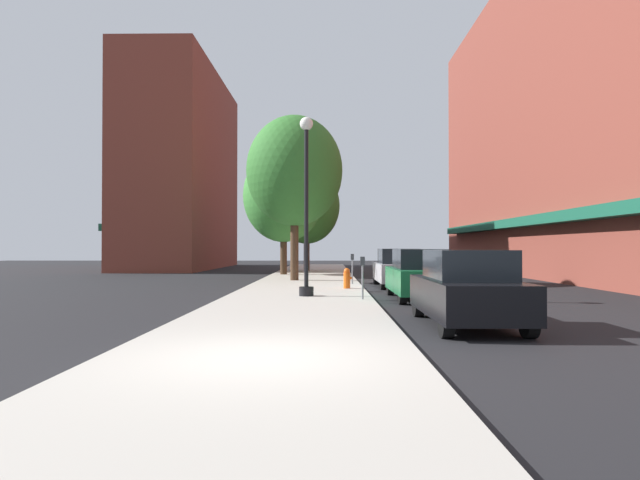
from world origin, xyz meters
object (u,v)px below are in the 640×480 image
(lamppost, at_px, (306,202))
(tree_near, at_px, (284,196))
(fire_hydrant, at_px, (347,278))
(parking_meter_far, at_px, (352,265))
(tree_mid, at_px, (307,206))
(car_black, at_px, (467,289))
(car_silver, at_px, (398,268))
(tree_far, at_px, (294,171))
(car_green, at_px, (420,275))
(parking_meter_near, at_px, (363,272))

(lamppost, bearing_deg, tree_near, 97.59)
(fire_hydrant, distance_m, parking_meter_far, 2.70)
(tree_mid, xyz_separation_m, car_black, (4.47, -25.20, -3.73))
(lamppost, distance_m, car_silver, 7.26)
(fire_hydrant, distance_m, tree_mid, 16.47)
(tree_far, bearing_deg, lamppost, -83.89)
(tree_mid, height_order, car_green, tree_mid)
(tree_far, bearing_deg, car_green, -61.56)
(lamppost, bearing_deg, tree_mid, 92.21)
(parking_meter_far, height_order, tree_near, tree_near)
(parking_meter_far, height_order, tree_far, tree_far)
(parking_meter_near, distance_m, tree_mid, 20.75)
(parking_meter_far, distance_m, car_silver, 1.97)
(tree_near, height_order, car_green, tree_near)
(parking_meter_far, xyz_separation_m, tree_near, (-3.70, 8.47, 3.83))
(tree_near, distance_m, car_green, 15.97)
(car_green, relative_size, car_silver, 1.00)
(car_black, xyz_separation_m, car_green, (0.00, 6.09, 0.00))
(tree_far, xyz_separation_m, car_black, (4.65, -14.68, -4.63))
(fire_hydrant, relative_size, tree_near, 0.11)
(tree_mid, distance_m, tree_far, 10.56)
(fire_hydrant, xyz_separation_m, parking_meter_near, (0.33, -4.46, 0.43))
(tree_mid, bearing_deg, fire_hydrant, -82.12)
(lamppost, xyz_separation_m, parking_meter_near, (1.78, -1.13, -2.25))
(parking_meter_near, height_order, tree_mid, tree_mid)
(car_green, bearing_deg, car_silver, 90.12)
(car_green, distance_m, car_silver, 5.71)
(parking_meter_near, bearing_deg, fire_hydrant, 94.19)
(parking_meter_far, distance_m, tree_near, 10.00)
(tree_near, xyz_separation_m, car_black, (5.65, -20.49, -3.97))
(tree_near, bearing_deg, fire_hydrant, -73.11)
(parking_meter_far, distance_m, car_black, 12.18)
(tree_near, bearing_deg, parking_meter_near, -76.63)
(fire_hydrant, height_order, car_silver, car_silver)
(car_silver, bearing_deg, car_green, -92.18)
(car_green, height_order, car_silver, same)
(tree_mid, relative_size, car_black, 1.63)
(tree_near, relative_size, car_green, 1.73)
(lamppost, bearing_deg, fire_hydrant, 66.50)
(parking_meter_far, distance_m, tree_far, 5.88)
(parking_meter_far, relative_size, tree_near, 0.18)
(tree_mid, height_order, car_silver, tree_mid)
(tree_near, relative_size, tree_mid, 1.06)
(tree_near, bearing_deg, parking_meter_far, -66.39)
(tree_near, bearing_deg, car_silver, -56.97)
(fire_hydrant, bearing_deg, car_black, -76.36)
(tree_far, relative_size, car_silver, 1.87)
(tree_far, bearing_deg, tree_mid, 89.00)
(fire_hydrant, xyz_separation_m, car_black, (2.28, -9.38, 0.29))
(tree_near, xyz_separation_m, tree_far, (1.00, -5.81, 0.66))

